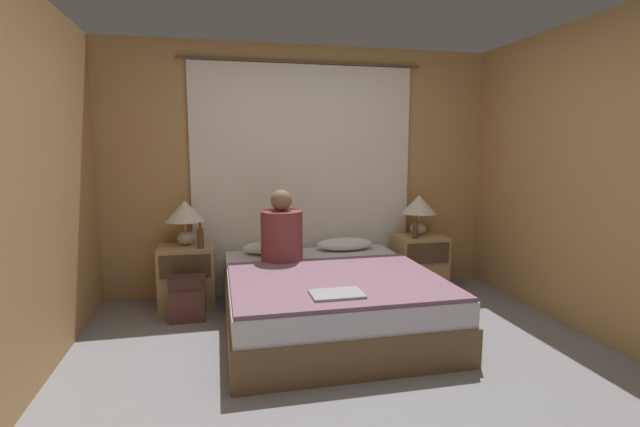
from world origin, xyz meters
TOP-DOWN VIEW (x-y plane):
  - ground_plane at (0.00, 0.00)m, footprint 16.00×16.00m
  - wall_back at (0.00, 1.91)m, footprint 4.08×0.06m
  - wall_left at (-2.01, 0.00)m, footprint 0.06×3.89m
  - wall_right at (2.01, 0.00)m, footprint 0.06×3.89m
  - curtain_panel at (0.00, 1.85)m, footprint 2.45×0.02m
  - bed at (0.00, 0.82)m, footprint 1.67×1.96m
  - nightstand_left at (-1.17, 1.58)m, footprint 0.51×0.40m
  - nightstand_right at (1.17, 1.58)m, footprint 0.51×0.40m
  - lamp_left at (-1.17, 1.64)m, footprint 0.36×0.36m
  - lamp_right at (1.17, 1.64)m, footprint 0.36×0.36m
  - pillow_left at (-0.37, 1.60)m, footprint 0.58×0.31m
  - pillow_right at (0.37, 1.60)m, footprint 0.58×0.31m
  - blanket_on_bed at (0.00, 0.53)m, footprint 1.61×1.33m
  - person_left_in_bed at (-0.32, 1.23)m, footprint 0.37×0.37m
  - beer_bottle_on_left_stand at (-1.04, 1.46)m, footprint 0.06×0.06m
  - beer_bottle_on_right_stand at (1.06, 1.46)m, footprint 0.06×0.06m
  - laptop_on_bed at (-0.10, 0.13)m, footprint 0.35×0.24m
  - backpack_on_floor at (-1.15, 1.20)m, footprint 0.30×0.21m

SIDE VIEW (x-z plane):
  - ground_plane at x=0.00m, z-range 0.00..0.00m
  - backpack_on_floor at x=-1.15m, z-range 0.03..0.41m
  - bed at x=0.00m, z-range 0.00..0.46m
  - nightstand_left at x=-1.17m, z-range 0.00..0.58m
  - nightstand_right at x=1.17m, z-range 0.00..0.58m
  - blanket_on_bed at x=0.00m, z-range 0.46..0.49m
  - laptop_on_bed at x=-0.10m, z-range 0.49..0.51m
  - pillow_left at x=-0.37m, z-range 0.46..0.58m
  - pillow_right at x=0.37m, z-range 0.46..0.58m
  - beer_bottle_on_right_stand at x=1.06m, z-range 0.55..0.79m
  - beer_bottle_on_left_stand at x=-1.04m, z-range 0.55..0.79m
  - person_left_in_bed at x=-0.32m, z-range 0.40..1.06m
  - lamp_left at x=-1.17m, z-range 0.66..1.08m
  - lamp_right at x=1.17m, z-range 0.66..1.08m
  - curtain_panel at x=0.00m, z-range 0.00..2.33m
  - wall_back at x=0.00m, z-range 0.00..2.50m
  - wall_left at x=-2.01m, z-range 0.00..2.50m
  - wall_right at x=2.01m, z-range 0.00..2.50m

